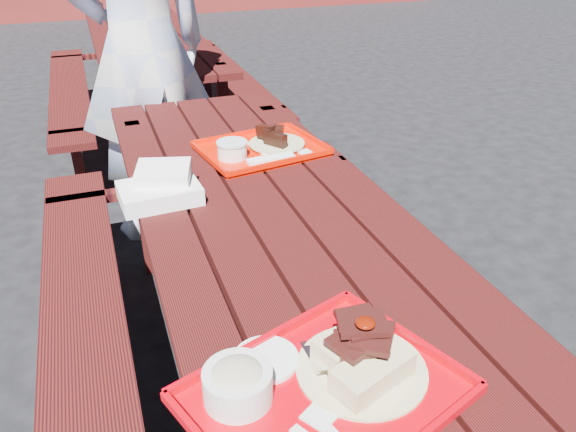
# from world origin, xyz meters

# --- Properties ---
(ground) EXTENTS (60.00, 60.00, 0.00)m
(ground) POSITION_xyz_m (0.00, 0.00, 0.00)
(ground) COLOR black
(ground) RESTS_ON ground
(picnic_table_near) EXTENTS (1.41, 2.40, 0.75)m
(picnic_table_near) POSITION_xyz_m (-0.00, 0.00, 0.56)
(picnic_table_near) COLOR #44110D
(picnic_table_near) RESTS_ON ground
(picnic_table_far) EXTENTS (1.41, 2.40, 0.75)m
(picnic_table_far) POSITION_xyz_m (-0.00, 2.80, 0.56)
(picnic_table_far) COLOR #44110D
(picnic_table_far) RESTS_ON ground
(near_tray) EXTENTS (0.57, 0.51, 0.15)m
(near_tray) POSITION_xyz_m (-0.14, -0.69, 0.79)
(near_tray) COLOR #C0000B
(near_tray) RESTS_ON picnic_table_near
(far_tray) EXTENTS (0.48, 0.40, 0.07)m
(far_tray) POSITION_xyz_m (0.11, 0.46, 0.77)
(far_tray) COLOR red
(far_tray) RESTS_ON picnic_table_near
(white_cloth) EXTENTS (0.25, 0.21, 0.10)m
(white_cloth) POSITION_xyz_m (-0.29, 0.20, 0.79)
(white_cloth) COLOR white
(white_cloth) RESTS_ON picnic_table_near
(person) EXTENTS (0.80, 0.63, 1.93)m
(person) POSITION_xyz_m (-0.18, 1.39, 0.96)
(person) COLOR #ABBFE6
(person) RESTS_ON ground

